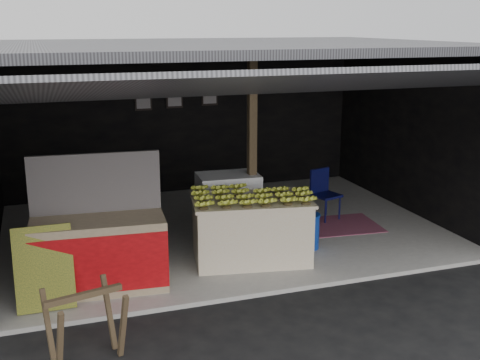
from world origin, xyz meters
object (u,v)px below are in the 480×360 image
object	(u,v)px
neighbor_stall	(99,250)
sawhorse	(85,319)
white_crate	(228,207)
banana_table	(251,229)
plastic_chair	(323,190)
water_barrel	(308,232)

from	to	relation	value
neighbor_stall	sawhorse	size ratio (longest dim) A/B	2.04
white_crate	sawhorse	distance (m)	3.70
banana_table	plastic_chair	bearing A→B (deg)	47.26
water_barrel	plastic_chair	size ratio (longest dim) A/B	0.58
neighbor_stall	water_barrel	bearing A→B (deg)	12.72
water_barrel	plastic_chair	xyz separation A→B (m)	(0.84, 1.21, 0.25)
water_barrel	neighbor_stall	bearing A→B (deg)	-171.88
white_crate	water_barrel	world-z (taller)	white_crate
banana_table	white_crate	size ratio (longest dim) A/B	1.73
banana_table	plastic_chair	distance (m)	2.26
plastic_chair	sawhorse	bearing A→B (deg)	-158.81
white_crate	banana_table	bearing A→B (deg)	-83.89
banana_table	neighbor_stall	distance (m)	2.13
banana_table	water_barrel	distance (m)	0.98
banana_table	white_crate	world-z (taller)	white_crate
sawhorse	water_barrel	size ratio (longest dim) A/B	1.66
plastic_chair	white_crate	bearing A→B (deg)	176.89
water_barrel	plastic_chair	bearing A→B (deg)	55.22
white_crate	neighbor_stall	bearing A→B (deg)	-145.78
white_crate	water_barrel	xyz separation A→B (m)	(0.99, -0.78, -0.26)
white_crate	sawhorse	xyz separation A→B (m)	(-2.38, -2.83, -0.09)
white_crate	plastic_chair	distance (m)	1.88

